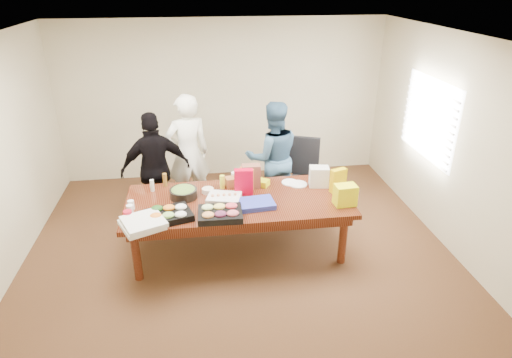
{
  "coord_description": "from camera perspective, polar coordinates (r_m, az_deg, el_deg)",
  "views": [
    {
      "loc": [
        -0.44,
        -4.84,
        3.32
      ],
      "look_at": [
        0.24,
        0.1,
        0.97
      ],
      "focal_mm": 30.69,
      "sensor_mm": 36.0,
      "label": 1
    }
  ],
  "objects": [
    {
      "name": "plate_b",
      "position": [
        5.93,
        4.44,
        -0.44
      ],
      "size": [
        0.24,
        0.24,
        0.01
      ],
      "primitive_type": "cylinder",
      "rotation": [
        0.0,
        0.0,
        -0.09
      ],
      "color": "white",
      "rests_on": "conference_table"
    },
    {
      "name": "office_chair",
      "position": [
        6.56,
        6.59,
        -0.0
      ],
      "size": [
        0.71,
        0.71,
        1.08
      ],
      "primitive_type": "cube",
      "rotation": [
        0.0,
        0.0,
        -0.37
      ],
      "color": "black",
      "rests_on": "floor"
    },
    {
      "name": "grocery_bag_white",
      "position": [
        5.84,
        8.2,
        0.32
      ],
      "size": [
        0.27,
        0.22,
        0.27
      ],
      "primitive_type": "cube",
      "rotation": [
        0.0,
        0.0,
        -0.16
      ],
      "color": "silver",
      "rests_on": "conference_table"
    },
    {
      "name": "floor",
      "position": [
        5.89,
        -2.19,
        -9.21
      ],
      "size": [
        5.5,
        5.0,
        0.02
      ],
      "primitive_type": "cube",
      "color": "#47301E",
      "rests_on": "ground"
    },
    {
      "name": "mayo_jar",
      "position": [
        5.9,
        -2.78,
        0.2
      ],
      "size": [
        0.12,
        0.12,
        0.15
      ],
      "primitive_type": "cylinder",
      "rotation": [
        0.0,
        0.0,
        -0.26
      ],
      "color": "silver",
      "rests_on": "conference_table"
    },
    {
      "name": "chip_bag_blue",
      "position": [
        5.33,
        0.08,
        -3.23
      ],
      "size": [
        0.45,
        0.35,
        0.06
      ],
      "primitive_type": "cube",
      "rotation": [
        0.0,
        0.0,
        0.1
      ],
      "color": "#2B39AA",
      "rests_on": "conference_table"
    },
    {
      "name": "ranch_bottle",
      "position": [
        5.82,
        -13.38,
        -0.83
      ],
      "size": [
        0.06,
        0.06,
        0.16
      ],
      "primitive_type": "cylinder",
      "rotation": [
        0.0,
        0.0,
        0.1
      ],
      "color": "silver",
      "rests_on": "conference_table"
    },
    {
      "name": "ceiling",
      "position": [
        4.9,
        -2.74,
        18.05
      ],
      "size": [
        5.5,
        5.0,
        0.02
      ],
      "primitive_type": "cube",
      "color": "white",
      "rests_on": "wall_back"
    },
    {
      "name": "person_right",
      "position": [
        6.48,
        2.2,
        2.81
      ],
      "size": [
        0.86,
        0.68,
        1.7
      ],
      "primitive_type": "imported",
      "rotation": [
        0.0,
        0.0,
        3.19
      ],
      "color": "#365979",
      "rests_on": "floor"
    },
    {
      "name": "pizza_box_lower",
      "position": [
        5.07,
        -14.64,
        -5.79
      ],
      "size": [
        0.57,
        0.57,
        0.05
      ],
      "primitive_type": "cube",
      "rotation": [
        0.0,
        0.0,
        0.43
      ],
      "color": "white",
      "rests_on": "conference_table"
    },
    {
      "name": "dressing_bottle",
      "position": [
        5.92,
        -11.78,
        -0.11
      ],
      "size": [
        0.06,
        0.06,
        0.18
      ],
      "primitive_type": "cylinder",
      "rotation": [
        0.0,
        0.0,
        -0.01
      ],
      "color": "brown",
      "rests_on": "conference_table"
    },
    {
      "name": "wall_right",
      "position": [
        6.12,
        24.2,
        4.18
      ],
      "size": [
        0.04,
        5.0,
        2.7
      ],
      "primitive_type": "cube",
      "color": "beige",
      "rests_on": "floor"
    },
    {
      "name": "person_center",
      "position": [
        6.54,
        -8.87,
        3.25
      ],
      "size": [
        0.75,
        0.6,
        1.81
      ],
      "primitive_type": "imported",
      "rotation": [
        0.0,
        0.0,
        3.42
      ],
      "color": "white",
      "rests_on": "floor"
    },
    {
      "name": "plate_a",
      "position": [
        5.89,
        5.49,
        -0.68
      ],
      "size": [
        0.26,
        0.26,
        0.01
      ],
      "primitive_type": "cylinder",
      "rotation": [
        0.0,
        0.0,
        0.08
      ],
      "color": "white",
      "rests_on": "conference_table"
    },
    {
      "name": "banana_bunch",
      "position": [
        5.84,
        0.46,
        -0.42
      ],
      "size": [
        0.29,
        0.26,
        0.08
      ],
      "primitive_type": "cube",
      "rotation": [
        0.0,
        0.0,
        -0.58
      ],
      "color": "#D8E00B",
      "rests_on": "conference_table"
    },
    {
      "name": "wall_back",
      "position": [
        7.61,
        -4.3,
        10.17
      ],
      "size": [
        5.5,
        0.04,
        2.7
      ],
      "primitive_type": "cube",
      "color": "beige",
      "rests_on": "floor"
    },
    {
      "name": "chip_bag_orange",
      "position": [
        5.72,
        -1.16,
        0.13
      ],
      "size": [
        0.2,
        0.14,
        0.29
      ],
      "primitive_type": "cube",
      "rotation": [
        0.0,
        0.0,
        -0.33
      ],
      "color": "orange",
      "rests_on": "conference_table"
    },
    {
      "name": "kraft_bag",
      "position": [
        5.74,
        -0.65,
        0.38
      ],
      "size": [
        0.24,
        0.14,
        0.31
      ],
      "primitive_type": "cube",
      "rotation": [
        0.0,
        0.0,
        -0.01
      ],
      "color": "brown",
      "rests_on": "conference_table"
    },
    {
      "name": "sheet_cake",
      "position": [
        5.46,
        -4.18,
        -2.52
      ],
      "size": [
        0.47,
        0.4,
        0.07
      ],
      "primitive_type": "cube",
      "rotation": [
        0.0,
        0.0,
        -0.27
      ],
      "color": "white",
      "rests_on": "conference_table"
    },
    {
      "name": "conference_table",
      "position": [
        5.68,
        -2.26,
        -6.01
      ],
      "size": [
        2.8,
        1.2,
        0.75
      ],
      "primitive_type": "cube",
      "color": "#4C1C0F",
      "rests_on": "floor"
    },
    {
      "name": "veggie_tray",
      "position": [
        5.17,
        -11.28,
        -4.64
      ],
      "size": [
        0.59,
        0.52,
        0.08
      ],
      "primitive_type": "cube",
      "rotation": [
        0.0,
        0.0,
        0.29
      ],
      "color": "black",
      "rests_on": "conference_table"
    },
    {
      "name": "dip_bowl_a",
      "position": [
        5.88,
        -2.52,
        -0.37
      ],
      "size": [
        0.2,
        0.2,
        0.06
      ],
      "primitive_type": "cylinder",
      "rotation": [
        0.0,
        0.0,
        -0.26
      ],
      "color": "silver",
      "rests_on": "conference_table"
    },
    {
      "name": "wall_front",
      "position": [
        3.09,
        2.23,
        -14.41
      ],
      "size": [
        5.5,
        0.04,
        2.7
      ],
      "primitive_type": "cube",
      "color": "beige",
      "rests_on": "floor"
    },
    {
      "name": "clear_cup_a",
      "position": [
        5.37,
        -16.1,
        -3.8
      ],
      "size": [
        0.09,
        0.09,
        0.1
      ],
      "primitive_type": "cylinder",
      "rotation": [
        0.0,
        0.0,
        -0.2
      ],
      "color": "white",
      "rests_on": "conference_table"
    },
    {
      "name": "red_cup",
      "position": [
        5.21,
        -16.35,
        -4.63
      ],
      "size": [
        0.11,
        0.11,
        0.13
      ],
      "primitive_type": "cylinder",
      "rotation": [
        0.0,
        0.0,
        0.15
      ],
      "color": "#AF1024",
      "rests_on": "conference_table"
    },
    {
      "name": "window_panel",
      "position": [
        6.55,
        21.6,
        7.32
      ],
      "size": [
        0.03,
        1.4,
        1.1
      ],
      "primitive_type": "cube",
      "color": "white",
      "rests_on": "wall_right"
    },
    {
      "name": "person_left",
      "position": [
        6.32,
        -12.93,
        1.28
      ],
      "size": [
        1.03,
        0.6,
        1.65
      ],
      "primitive_type": "imported",
      "rotation": [
        0.0,
        0.0,
        3.36
      ],
      "color": "black",
      "rests_on": "floor"
    },
    {
      "name": "window_blinds",
      "position": [
        6.53,
        21.29,
        7.32
      ],
      "size": [
        0.04,
        1.36,
        1.0
      ],
      "primitive_type": "cube",
      "color": "beige",
      "rests_on": "wall_right"
    },
    {
      "name": "mustard_bottle",
      "position": [
        5.75,
        -4.41,
        -0.38
      ],
      "size": [
        0.07,
        0.07,
        0.18
      ],
      "primitive_type": "cylinder",
      "rotation": [
        0.0,
        0.0,
        0.05
      ],
      "color": "yellow",
      "rests_on": "conference_table"
    },
    {
      "name": "chip_bag_red",
      "position": [
        5.55,
        -1.62,
        -0.4
      ],
      "size": [
        0.24,
        0.11,
        0.34
      ],
      "primitive_type": "cube",
      "rotation": [
        0.0,
        0.0,
        -0.08
      ],
      "color": "red",
      "rests_on": "conference_table"
    },
    {
      "name": "bread_loaf",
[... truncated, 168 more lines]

